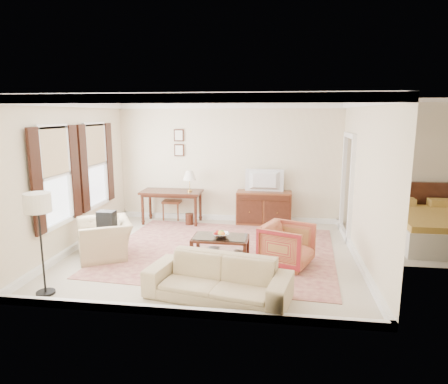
% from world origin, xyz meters
% --- Properties ---
extents(room_shell, '(5.51, 5.01, 2.91)m').
position_xyz_m(room_shell, '(0.00, 0.00, 2.47)').
color(room_shell, beige).
rests_on(room_shell, ground).
extents(annex_bedroom, '(3.00, 2.70, 2.90)m').
position_xyz_m(annex_bedroom, '(4.49, 1.15, 0.34)').
color(annex_bedroom, beige).
rests_on(annex_bedroom, ground).
extents(window_front, '(0.12, 1.56, 1.80)m').
position_xyz_m(window_front, '(-2.70, -0.70, 1.55)').
color(window_front, '#CCB284').
rests_on(window_front, room_shell).
extents(window_rear, '(0.12, 1.56, 1.80)m').
position_xyz_m(window_rear, '(-2.70, 0.90, 1.55)').
color(window_rear, '#CCB284').
rests_on(window_rear, room_shell).
extents(doorway, '(0.10, 1.12, 2.25)m').
position_xyz_m(doorway, '(2.71, 1.50, 1.08)').
color(doorway, white).
rests_on(doorway, room_shell).
extents(rug, '(4.56, 3.98, 0.01)m').
position_xyz_m(rug, '(0.16, 0.15, 0.01)').
color(rug, maroon).
rests_on(rug, room_shell).
extents(writing_desk, '(1.46, 0.73, 0.80)m').
position_xyz_m(writing_desk, '(-1.34, 2.03, 0.69)').
color(writing_desk, '#401D12').
rests_on(writing_desk, room_shell).
extents(desk_chair, '(0.52, 0.52, 1.05)m').
position_xyz_m(desk_chair, '(-1.42, 2.38, 0.53)').
color(desk_chair, brown).
rests_on(desk_chair, room_shell).
extents(desk_lamp, '(0.32, 0.32, 0.50)m').
position_xyz_m(desk_lamp, '(-0.88, 2.03, 1.05)').
color(desk_lamp, silver).
rests_on(desk_lamp, writing_desk).
extents(framed_prints, '(0.25, 0.04, 0.68)m').
position_xyz_m(framed_prints, '(-1.24, 2.47, 1.94)').
color(framed_prints, '#401D12').
rests_on(framed_prints, room_shell).
extents(sideboard, '(1.31, 0.50, 0.81)m').
position_xyz_m(sideboard, '(0.90, 2.22, 0.40)').
color(sideboard, brown).
rests_on(sideboard, room_shell).
extents(tv, '(0.88, 0.51, 0.12)m').
position_xyz_m(tv, '(0.90, 2.20, 1.25)').
color(tv, black).
rests_on(tv, sideboard).
extents(coffee_table, '(1.03, 0.61, 0.43)m').
position_xyz_m(coffee_table, '(0.21, -0.28, 0.33)').
color(coffee_table, '#401D12').
rests_on(coffee_table, room_shell).
extents(fruit_bowl, '(0.42, 0.42, 0.10)m').
position_xyz_m(fruit_bowl, '(0.23, -0.32, 0.49)').
color(fruit_bowl, silver).
rests_on(fruit_bowl, coffee_table).
extents(book_a, '(0.28, 0.04, 0.38)m').
position_xyz_m(book_a, '(-0.03, -0.26, 0.17)').
color(book_a, brown).
rests_on(book_a, coffee_table).
extents(book_b, '(0.27, 0.11, 0.38)m').
position_xyz_m(book_b, '(0.46, -0.35, 0.17)').
color(book_b, brown).
rests_on(book_b, coffee_table).
extents(striped_armchair, '(1.00, 1.03, 0.83)m').
position_xyz_m(striped_armchair, '(1.42, -0.46, 0.42)').
color(striped_armchair, maroon).
rests_on(striped_armchair, room_shell).
extents(club_armchair, '(1.13, 1.27, 0.93)m').
position_xyz_m(club_armchair, '(-1.96, -0.43, 0.46)').
color(club_armchair, '#C6B186').
rests_on(club_armchair, room_shell).
extents(backpack, '(0.38, 0.38, 0.40)m').
position_xyz_m(backpack, '(-1.91, -0.42, 0.71)').
color(backpack, black).
rests_on(backpack, club_armchair).
extents(sofa, '(2.16, 1.02, 0.81)m').
position_xyz_m(sofa, '(0.42, -1.89, 0.41)').
color(sofa, '#C6B186').
rests_on(sofa, room_shell).
extents(floor_lamp, '(0.38, 0.38, 1.54)m').
position_xyz_m(floor_lamp, '(-2.16, -2.10, 1.29)').
color(floor_lamp, black).
rests_on(floor_lamp, room_shell).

